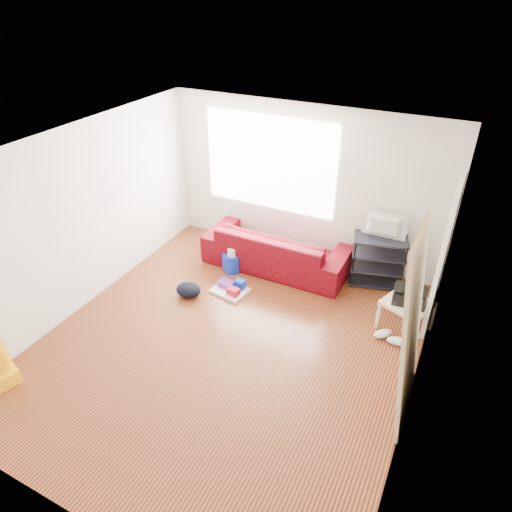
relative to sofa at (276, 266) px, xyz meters
The scene contains 13 objects.
room 2.21m from the sofa, 81.29° to the right, with size 4.51×5.01×2.51m.
sofa is the anchor object (origin of this frame).
tv_stand 1.62m from the sofa, ahead, with size 0.86×0.63×0.78m.
tv 1.84m from the sofa, ahead, with size 0.64×0.08×0.37m, color black.
side_table 2.28m from the sofa, 16.37° to the right, with size 0.71×0.71×0.45m.
printer 2.31m from the sofa, 16.37° to the right, with size 0.43×0.34×0.21m.
bucket 0.72m from the sofa, 143.83° to the right, with size 0.30×0.30×0.30m, color #132AB5.
toilet_paper 0.75m from the sofa, 141.21° to the right, with size 0.13×0.13×0.12m, color white.
cleaning_tray 0.99m from the sofa, 108.29° to the right, with size 0.55×0.47×0.18m.
backpack 1.54m from the sofa, 122.26° to the right, with size 0.37×0.30×0.20m, color black.
sneakers 2.27m from the sofa, 24.91° to the right, with size 0.48×0.28×0.11m.
vacuum 4.07m from the sofa, 116.20° to the right, with size 0.36×0.38×1.30m.
door_panel 3.09m from the sofa, 40.90° to the right, with size 0.04×0.88×2.20m, color #A0845C.
Camera 1 is at (2.28, -3.75, 4.07)m, focal length 32.00 mm.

